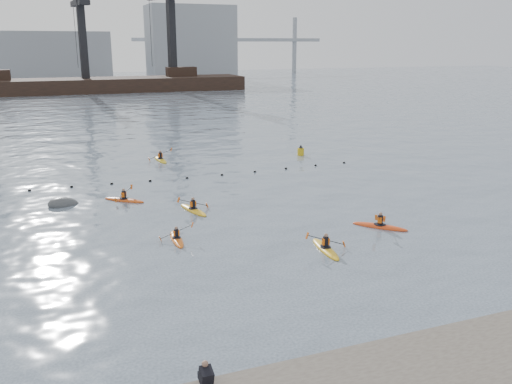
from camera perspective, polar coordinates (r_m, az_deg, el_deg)
ground at (r=24.48m, az=3.54°, el=-10.55°), size 400.00×400.00×0.00m
float_line at (r=44.68m, az=-9.22°, el=1.36°), size 33.24×0.73×0.24m
barge_pier at (r=130.55m, az=-17.52°, el=10.80°), size 72.00×19.30×29.50m
skyline at (r=170.62m, az=-17.93°, el=14.16°), size 141.00×28.00×22.00m
kayaker_0 at (r=30.89m, az=-8.35°, el=-4.87°), size 1.98×2.91×1.06m
kayaker_1 at (r=29.37m, az=7.33°, el=-5.89°), size 2.30×3.39×1.22m
kayaker_2 at (r=39.18m, az=-13.71°, el=-0.77°), size 2.82×2.56×1.05m
kayaker_3 at (r=36.03m, az=-6.62°, el=-1.83°), size 2.24×3.36×1.23m
kayaker_4 at (r=33.45m, az=12.91°, el=-3.48°), size 2.78×2.94×1.25m
kayaker_5 at (r=52.09m, az=-10.02°, el=3.41°), size 2.35×3.45×1.27m
mooring_buoy at (r=39.37m, az=-19.57°, el=-1.30°), size 2.64×1.97×1.52m
nav_buoy at (r=53.89m, az=4.73°, el=4.27°), size 0.66×0.66×1.20m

